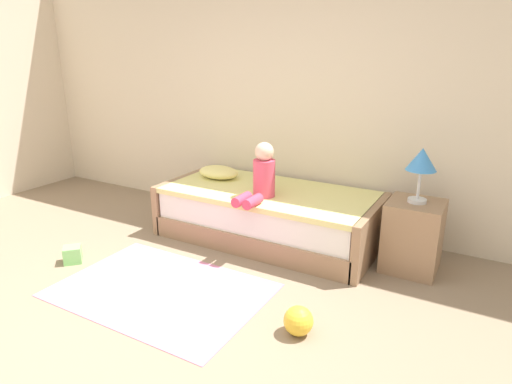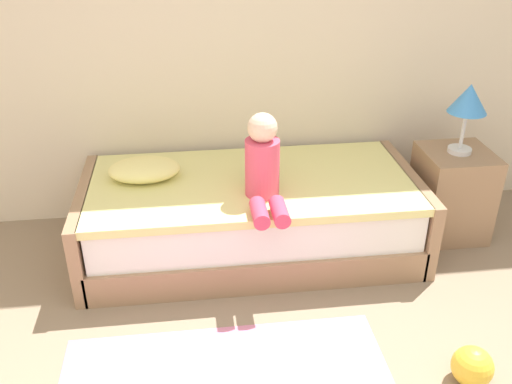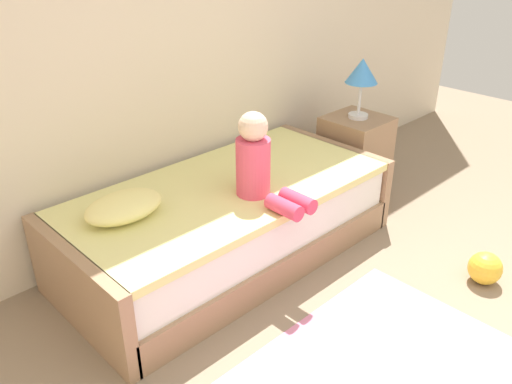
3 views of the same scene
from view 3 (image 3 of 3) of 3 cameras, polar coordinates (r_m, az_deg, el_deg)
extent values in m
cube|color=beige|center=(3.38, -10.31, 18.75)|extent=(7.20, 0.10, 2.90)
cube|color=#997556|center=(3.39, -2.95, -5.38)|extent=(2.00, 1.00, 0.20)
cube|color=white|center=(3.28, -3.04, -2.06)|extent=(1.94, 0.94, 0.25)
cube|color=#E5E08C|center=(3.21, -3.11, 0.28)|extent=(1.98, 0.98, 0.05)
cube|color=#997556|center=(2.87, -18.74, -10.22)|extent=(0.07, 1.00, 0.50)
cube|color=#997556|center=(3.98, 8.09, 2.02)|extent=(0.07, 1.00, 0.50)
cube|color=#997556|center=(4.22, 10.62, 4.07)|extent=(0.44, 0.44, 0.60)
cylinder|color=silver|center=(4.11, 11.00, 8.12)|extent=(0.15, 0.15, 0.03)
cylinder|color=silver|center=(4.07, 11.17, 9.91)|extent=(0.02, 0.02, 0.24)
cone|color=#3F8CD8|center=(4.01, 11.44, 12.77)|extent=(0.24, 0.24, 0.18)
cylinder|color=#E04C6B|center=(3.03, -0.31, 2.73)|extent=(0.20, 0.20, 0.34)
sphere|color=beige|center=(2.93, -0.32, 7.11)|extent=(0.17, 0.17, 0.17)
cylinder|color=#D83F60|center=(2.86, 3.06, -1.67)|extent=(0.09, 0.22, 0.09)
cylinder|color=#D83F60|center=(2.93, 4.53, -0.94)|extent=(0.09, 0.22, 0.09)
ellipsoid|color=#F2E58C|center=(2.91, -14.13, -1.54)|extent=(0.44, 0.30, 0.13)
sphere|color=yellow|center=(3.43, 23.58, -7.56)|extent=(0.20, 0.20, 0.20)
camera|label=1|loc=(3.99, 67.80, 8.76)|focal=30.86mm
camera|label=2|loc=(1.76, 80.85, 10.42)|focal=39.49mm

